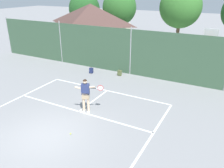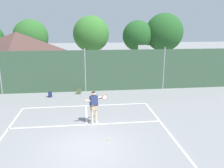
{
  "view_description": "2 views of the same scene",
  "coord_description": "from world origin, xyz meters",
  "px_view_note": "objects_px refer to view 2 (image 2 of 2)",
  "views": [
    {
      "loc": [
        6.57,
        -6.01,
        6.0
      ],
      "look_at": [
        1.3,
        3.74,
        1.36
      ],
      "focal_mm": 36.87,
      "sensor_mm": 36.0,
      "label": 1
    },
    {
      "loc": [
        0.0,
        -9.13,
        5.29
      ],
      "look_at": [
        1.64,
        4.64,
        1.68
      ],
      "focal_mm": 36.82,
      "sensor_mm": 36.0,
      "label": 2
    }
  ],
  "objects_px": {
    "backpack_olive": "(79,91)",
    "basketball_hoop": "(143,59)",
    "tennis_player": "(94,104)",
    "tennis_ball": "(106,140)",
    "backpack_navy": "(50,95)"
  },
  "relations": [
    {
      "from": "tennis_ball",
      "to": "backpack_navy",
      "type": "bearing_deg",
      "value": 116.56
    },
    {
      "from": "tennis_player",
      "to": "backpack_navy",
      "type": "bearing_deg",
      "value": 120.86
    },
    {
      "from": "tennis_player",
      "to": "tennis_ball",
      "type": "bearing_deg",
      "value": -76.32
    },
    {
      "from": "basketball_hoop",
      "to": "backpack_navy",
      "type": "distance_m",
      "value": 8.49
    },
    {
      "from": "backpack_navy",
      "to": "tennis_player",
      "type": "bearing_deg",
      "value": -59.14
    },
    {
      "from": "tennis_player",
      "to": "backpack_olive",
      "type": "relative_size",
      "value": 4.01
    },
    {
      "from": "backpack_navy",
      "to": "backpack_olive",
      "type": "xyz_separation_m",
      "value": [
        2.13,
        0.56,
        0.0
      ]
    },
    {
      "from": "basketball_hoop",
      "to": "tennis_player",
      "type": "distance_m",
      "value": 9.28
    },
    {
      "from": "backpack_navy",
      "to": "backpack_olive",
      "type": "distance_m",
      "value": 2.21
    },
    {
      "from": "tennis_player",
      "to": "tennis_ball",
      "type": "relative_size",
      "value": 28.1
    },
    {
      "from": "backpack_olive",
      "to": "basketball_hoop",
      "type": "bearing_deg",
      "value": 21.6
    },
    {
      "from": "basketball_hoop",
      "to": "tennis_player",
      "type": "xyz_separation_m",
      "value": [
        -4.65,
        -7.94,
        -1.2
      ]
    },
    {
      "from": "basketball_hoop",
      "to": "backpack_olive",
      "type": "height_order",
      "value": "basketball_hoop"
    },
    {
      "from": "basketball_hoop",
      "to": "backpack_navy",
      "type": "xyz_separation_m",
      "value": [
        -7.74,
        -2.77,
        -2.12
      ]
    },
    {
      "from": "backpack_navy",
      "to": "basketball_hoop",
      "type": "bearing_deg",
      "value": 19.72
    }
  ]
}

